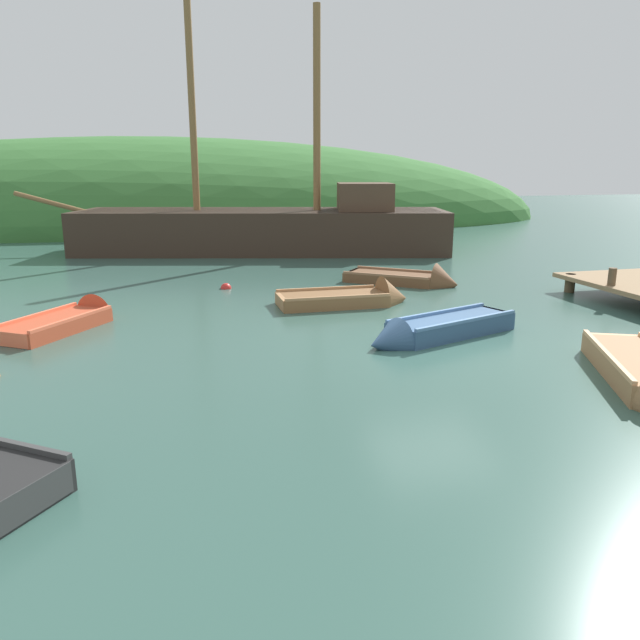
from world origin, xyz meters
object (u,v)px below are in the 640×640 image
object	(u,v)px
sailing_ship	(267,237)
rowboat_far	(356,300)
buoy_red	(226,288)
rowboat_near_dock	(412,281)
rowboat_center	(434,332)
rowboat_outer_right	(72,322)

from	to	relation	value
sailing_ship	rowboat_far	world-z (taller)	sailing_ship
sailing_ship	buoy_red	world-z (taller)	sailing_ship
rowboat_near_dock	rowboat_far	world-z (taller)	rowboat_far
rowboat_center	rowboat_near_dock	distance (m)	6.14
rowboat_outer_right	rowboat_near_dock	world-z (taller)	rowboat_near_dock
sailing_ship	rowboat_far	distance (m)	10.79
rowboat_outer_right	rowboat_near_dock	size ratio (longest dim) A/B	0.91
rowboat_outer_right	rowboat_far	world-z (taller)	rowboat_far
rowboat_near_dock	rowboat_far	bearing A→B (deg)	-98.83
rowboat_far	buoy_red	xyz separation A→B (m)	(-3.06, 2.97, -0.10)
sailing_ship	rowboat_outer_right	xyz separation A→B (m)	(-6.33, -11.38, -0.53)
rowboat_outer_right	buoy_red	bearing A→B (deg)	-12.53
rowboat_outer_right	buoy_red	xyz separation A→B (m)	(3.79, 3.59, -0.10)
rowboat_far	sailing_ship	bearing A→B (deg)	92.93
rowboat_center	rowboat_near_dock	bearing A→B (deg)	-128.59
rowboat_center	rowboat_far	bearing A→B (deg)	-100.78
sailing_ship	rowboat_near_dock	size ratio (longest dim) A/B	5.17
sailing_ship	rowboat_center	distance (m)	14.37
sailing_ship	rowboat_far	bearing A→B (deg)	106.72
rowboat_center	rowboat_outer_right	bearing A→B (deg)	-41.62
buoy_red	rowboat_outer_right	bearing A→B (deg)	-136.54
rowboat_far	rowboat_center	bearing A→B (deg)	-80.52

